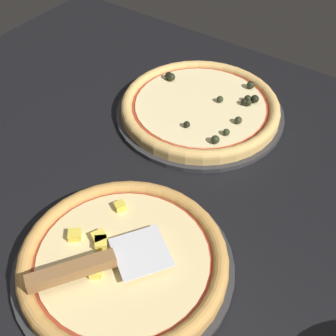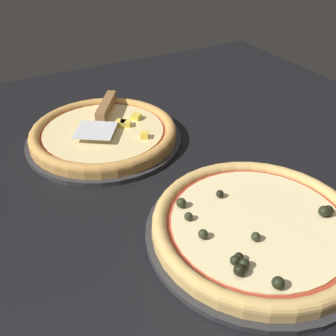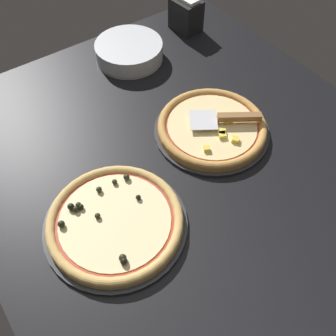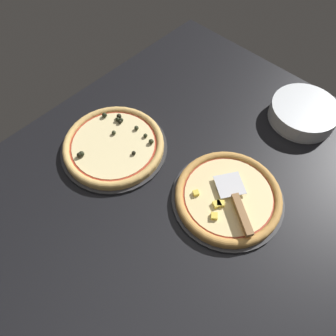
% 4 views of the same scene
% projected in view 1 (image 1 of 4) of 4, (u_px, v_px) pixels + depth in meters
% --- Properties ---
extents(ground_plane, '(1.40, 1.20, 0.04)m').
position_uv_depth(ground_plane, '(145.00, 213.00, 0.85)').
color(ground_plane, black).
extents(pizza_pan_front, '(0.35, 0.35, 0.01)m').
position_uv_depth(pizza_pan_front, '(124.00, 266.00, 0.75)').
color(pizza_pan_front, '#2D2D30').
rests_on(pizza_pan_front, ground_plane).
extents(pizza_front, '(0.33, 0.33, 0.03)m').
position_uv_depth(pizza_front, '(123.00, 260.00, 0.73)').
color(pizza_front, '#C68E47').
rests_on(pizza_front, pizza_pan_front).
extents(pizza_pan_back, '(0.37, 0.37, 0.01)m').
position_uv_depth(pizza_pan_back, '(200.00, 113.00, 1.03)').
color(pizza_pan_back, '#2D2D30').
rests_on(pizza_pan_back, ground_plane).
extents(pizza_back, '(0.35, 0.35, 0.04)m').
position_uv_depth(pizza_back, '(200.00, 106.00, 1.02)').
color(pizza_back, '#DBAD60').
rests_on(pizza_back, pizza_pan_back).
extents(serving_spatula, '(0.16, 0.21, 0.02)m').
position_uv_depth(serving_spatula, '(87.00, 266.00, 0.69)').
color(serving_spatula, silver).
rests_on(serving_spatula, pizza_front).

